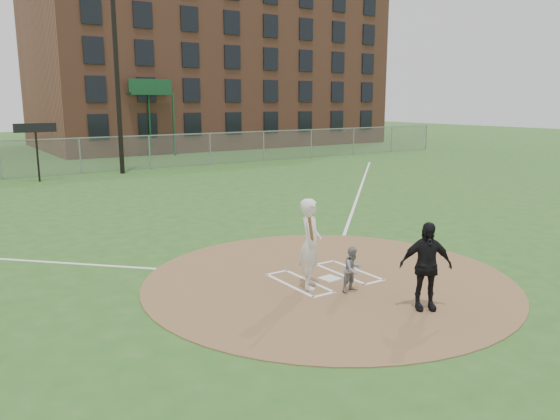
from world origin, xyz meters
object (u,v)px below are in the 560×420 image
catcher (353,269)px  batter_at_plate (310,243)px  umpire (426,266)px  home_plate (330,278)px

catcher → batter_at_plate: bearing=124.6°
umpire → batter_at_plate: batter_at_plate is taller
home_plate → batter_at_plate: size_ratio=0.20×
umpire → catcher: bearing=140.4°
home_plate → batter_at_plate: 1.22m
catcher → batter_at_plate: (-0.59, 0.72, 0.50)m
home_plate → catcher: 1.03m
catcher → umpire: size_ratio=0.56×
umpire → batter_at_plate: 2.50m
batter_at_plate → home_plate: bearing=14.8°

